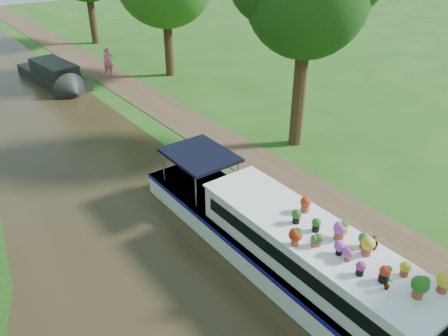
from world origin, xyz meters
TOP-DOWN VIEW (x-y plane):
  - ground at (0.00, 0.00)m, footprint 100.00×100.00m
  - canal_water at (-6.00, 0.00)m, footprint 10.00×100.00m
  - towpath at (1.20, 0.00)m, footprint 2.20×100.00m
  - plant_boat at (-2.25, -3.58)m, footprint 2.29×13.52m
  - second_boat at (-2.03, 17.60)m, footprint 2.65×7.20m
  - pedestrian_pink at (1.25, 17.13)m, footprint 0.68×0.47m
  - verge_plant at (0.05, 4.53)m, footprint 0.54×0.51m

SIDE VIEW (x-z plane):
  - ground at x=0.00m, z-range 0.00..0.00m
  - canal_water at x=-6.00m, z-range 0.00..0.02m
  - towpath at x=1.20m, z-range 0.00..0.03m
  - verge_plant at x=0.05m, z-range 0.00..0.47m
  - second_boat at x=-2.03m, z-range -0.13..1.23m
  - plant_boat at x=-2.25m, z-range -0.28..1.98m
  - pedestrian_pink at x=1.25m, z-range 0.03..1.82m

